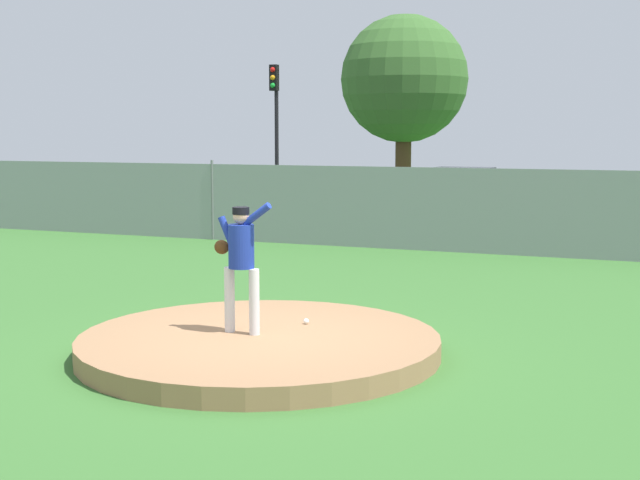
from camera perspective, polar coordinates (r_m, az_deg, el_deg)
name	(u,v)px	position (r m, az deg, el deg)	size (l,w,h in m)	color
ground_plane	(400,279)	(16.36, 5.27, -2.57)	(80.00, 80.00, 0.00)	#386B2D
asphalt_strip	(489,231)	(24.54, 11.03, 0.57)	(44.00, 7.00, 0.01)	#2B2B2D
pitchers_mound	(259,345)	(10.84, -4.00, -6.87)	(4.47, 4.47, 0.25)	#99704C
pitcher_youth	(241,255)	(10.75, -5.24, -1.01)	(0.82, 0.32, 1.65)	silver
baseball	(306,321)	(11.37, -0.92, -5.36)	(0.07, 0.07, 0.07)	white
chainlink_fence	(451,210)	(20.07, 8.61, 1.96)	(31.09, 0.07, 2.03)	gray
parked_car_navy	(458,200)	(25.02, 9.03, 2.60)	(1.97, 4.23, 1.72)	#161E4C
parked_car_burgundy	(359,200)	(25.04, 2.57, 2.66)	(2.07, 4.43, 1.66)	maroon
traffic_cone_orange	(154,215)	(26.68, -10.87, 1.65)	(0.40, 0.40, 0.55)	orange
traffic_light_near	(275,112)	(30.93, -2.94, 8.42)	(0.28, 0.46, 5.07)	black
tree_slender_far	(404,80)	(33.07, 5.55, 10.43)	(4.75, 4.75, 7.09)	#4C331E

